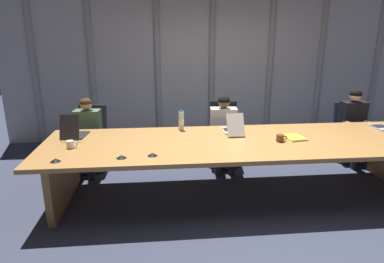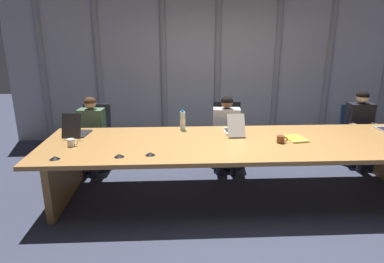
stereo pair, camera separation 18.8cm
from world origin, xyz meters
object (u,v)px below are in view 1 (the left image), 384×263
laptop_left_end (75,133)px  conference_mic_right_side (121,157)px  conference_mic_middle (55,160)px  person_left_end (87,132)px  coffee_mug_near (70,144)px  office_chair_left_end (91,146)px  person_center (355,122)px  conference_mic_left_side (152,154)px  coffee_mug_far (280,138)px  water_bottle_primary (181,121)px  office_chair_center (348,139)px  spiral_notepad (295,137)px  laptop_left_mid (232,129)px  office_chair_left_mid (223,141)px  person_left_mid (224,128)px

laptop_left_end → conference_mic_right_side: laptop_left_end is taller
conference_mic_middle → conference_mic_right_side: bearing=3.1°
person_left_end → coffee_mug_near: bearing=6.5°
office_chair_left_end → coffee_mug_near: (0.03, -1.19, 0.42)m
person_center → laptop_left_end: bearing=-82.1°
coffee_mug_near → conference_mic_left_side: coffee_mug_near is taller
office_chair_left_end → person_center: (4.16, -0.16, 0.31)m
coffee_mug_far → water_bottle_primary: bearing=152.4°
office_chair_center → coffee_mug_near: (-4.16, -1.18, 0.44)m
person_left_end → spiral_notepad: (2.80, -0.91, 0.12)m
laptop_left_mid → person_left_end: 2.14m
spiral_notepad → person_left_end: bearing=152.7°
laptop_left_end → conference_mic_right_side: (0.68, -0.81, -0.04)m
office_chair_left_mid → person_center: person_center is taller
laptop_left_mid → office_chair_center: laptop_left_mid is taller
person_left_end → water_bottle_primary: 1.45m
coffee_mug_far → conference_mic_left_side: 1.61m
office_chair_left_mid → person_left_end: person_left_end is taller
conference_mic_middle → conference_mic_right_side: (0.68, 0.04, 0.00)m
person_left_end → water_bottle_primary: bearing=78.5°
spiral_notepad → coffee_mug_far: bearing=-163.3°
laptop_left_mid → conference_mic_right_side: bearing=119.3°
office_chair_center → conference_mic_left_side: bearing=-58.8°
office_chair_center → office_chair_left_end: bearing=-84.5°
person_left_end → water_bottle_primary: size_ratio=3.99×
office_chair_left_end → office_chair_left_mid: 2.07m
laptop_left_mid → office_chair_center: size_ratio=0.53×
office_chair_left_mid → person_left_end: bearing=-79.5°
office_chair_left_end → laptop_left_mid: bearing=78.4°
water_bottle_primary → laptop_left_end: bearing=-171.5°
laptop_left_mid → coffee_mug_far: laptop_left_mid is taller
person_left_mid → water_bottle_primary: size_ratio=3.96×
coffee_mug_far → conference_mic_middle: 2.62m
office_chair_left_end → conference_mic_right_side: (0.65, -1.58, 0.40)m
office_chair_left_end → spiral_notepad: (2.79, -1.07, 0.39)m
office_chair_left_mid → office_chair_center: bearing=95.7°
person_left_mid → office_chair_left_end: bearing=-89.0°
office_chair_left_mid → conference_mic_left_side: (-1.09, -1.54, 0.39)m
office_chair_left_end → person_center: size_ratio=0.82×
person_center → coffee_mug_near: person_center is taller
coffee_mug_near → conference_mic_left_side: bearing=-20.2°
water_bottle_primary → coffee_mug_near: size_ratio=2.16×
person_left_mid → coffee_mug_far: bearing=32.1°
spiral_notepad → coffee_mug_near: bearing=173.1°
office_chair_left_mid → laptop_left_mid: bearing=3.5°
spiral_notepad → office_chair_center: bearing=28.2°
office_chair_left_end → conference_mic_middle: (-0.03, -1.62, 0.40)m
person_left_end → coffee_mug_near: 1.04m
office_chair_left_end → conference_mic_middle: bearing=8.0°
person_left_mid → spiral_notepad: size_ratio=3.30×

